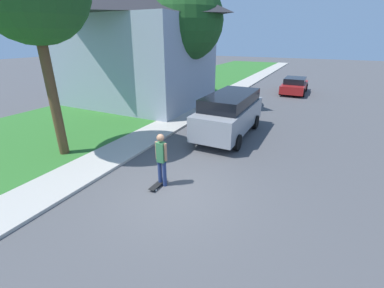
% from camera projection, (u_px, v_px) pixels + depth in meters
% --- Properties ---
extents(ground_plane, '(120.00, 120.00, 0.00)m').
position_uv_depth(ground_plane, '(174.00, 193.00, 7.93)').
color(ground_plane, '#49494C').
extents(lawn, '(10.00, 80.00, 0.08)m').
position_uv_depth(lawn, '(113.00, 113.00, 16.17)').
color(lawn, '#2D6B28').
rests_on(lawn, ground_plane).
extents(sidewalk, '(1.80, 80.00, 0.10)m').
position_uv_depth(sidewalk, '(173.00, 122.00, 14.35)').
color(sidewalk, '#ADA89E').
rests_on(sidewalk, ground_plane).
extents(house, '(9.58, 7.81, 8.39)m').
position_uv_depth(house, '(136.00, 37.00, 17.21)').
color(house, '#99A3B2').
rests_on(house, lawn).
extents(lawn_tree_far, '(4.91, 4.91, 7.78)m').
position_uv_depth(lawn_tree_far, '(183.00, 21.00, 15.67)').
color(lawn_tree_far, brown).
rests_on(lawn_tree_far, lawn).
extents(suv_parked, '(2.07, 5.10, 2.02)m').
position_uv_depth(suv_parked, '(230.00, 113.00, 12.23)').
color(suv_parked, gray).
rests_on(suv_parked, ground_plane).
extents(car_down_street, '(1.96, 4.43, 1.30)m').
position_uv_depth(car_down_street, '(294.00, 85.00, 21.86)').
color(car_down_street, maroon).
rests_on(car_down_street, ground_plane).
extents(skateboarder, '(0.41, 0.23, 1.77)m').
position_uv_depth(skateboarder, '(161.00, 157.00, 7.98)').
color(skateboarder, navy).
rests_on(skateboarder, ground_plane).
extents(skateboard, '(0.22, 0.82, 0.10)m').
position_uv_depth(skateboard, '(158.00, 184.00, 8.25)').
color(skateboard, black).
rests_on(skateboard, ground_plane).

